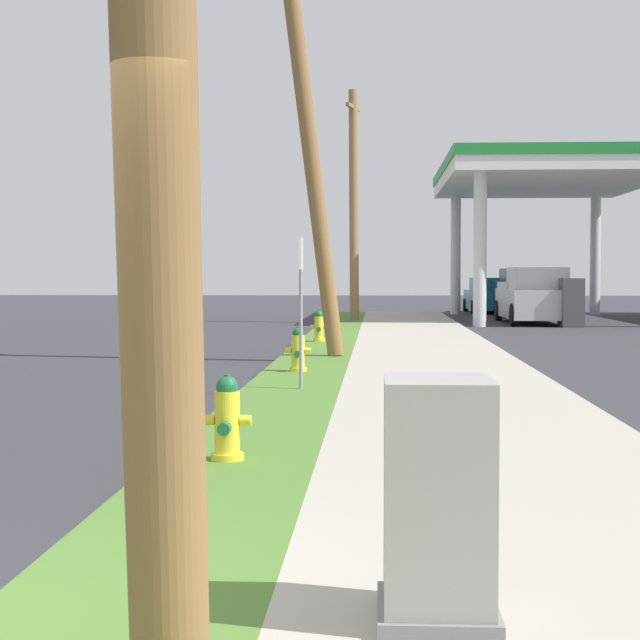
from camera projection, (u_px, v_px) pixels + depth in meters
name	position (u px, v px, depth m)	size (l,w,h in m)	color
fire_hydrant_nearest	(227.00, 423.00, 8.95)	(0.42, 0.37, 0.74)	yellow
fire_hydrant_second	(298.00, 352.00, 17.14)	(0.42, 0.38, 0.74)	yellow
fire_hydrant_third	(319.00, 328.00, 24.79)	(0.42, 0.37, 0.74)	yellow
utility_pole_midground	(309.00, 140.00, 20.07)	(1.90, 0.79, 8.29)	olive
utility_pole_background	(354.00, 203.00, 36.33)	(0.49, 1.38, 8.08)	#937047
utility_cabinet	(438.00, 509.00, 4.79)	(0.56, 0.65, 1.13)	slate
street_sign_post	(301.00, 281.00, 14.47)	(0.05, 0.36, 2.12)	gray
car_teal_by_near_pump	(489.00, 297.00, 46.22)	(2.02, 4.53, 1.57)	#197075
truck_navy_at_forecourt	(522.00, 294.00, 42.86)	(2.33, 5.48, 1.97)	navy
truck_silver_on_apron	(533.00, 298.00, 36.20)	(2.13, 5.41, 1.97)	#BCBCC1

